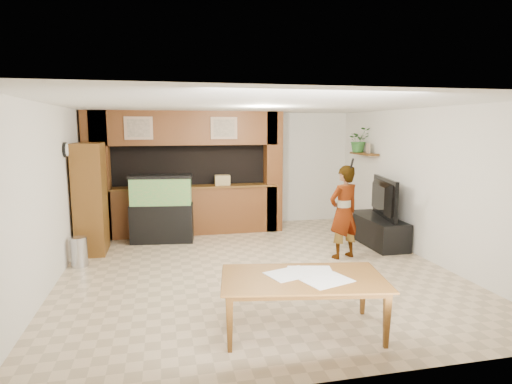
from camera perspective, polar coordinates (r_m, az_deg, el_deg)
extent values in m
plane|color=#CFB590|center=(7.09, -0.21, -10.01)|extent=(6.50, 6.50, 0.00)
plane|color=white|center=(6.73, -0.22, 11.47)|extent=(6.50, 6.50, 0.00)
plane|color=silver|center=(9.97, -4.21, 3.04)|extent=(6.00, 0.00, 6.00)
plane|color=silver|center=(6.82, -25.66, -0.38)|extent=(0.00, 6.50, 6.50)
plane|color=silver|center=(7.98, 21.33, 1.08)|extent=(0.00, 6.50, 6.50)
cube|color=brown|center=(9.20, -8.98, -2.55)|extent=(3.80, 0.35, 1.00)
cube|color=brown|center=(9.12, -9.06, 0.66)|extent=(3.80, 0.43, 0.04)
cube|color=brown|center=(9.03, -9.24, 8.41)|extent=(3.80, 0.35, 0.70)
cube|color=brown|center=(9.16, -20.42, 2.02)|extent=(0.50, 0.35, 2.60)
cube|color=brown|center=(9.38, 2.27, 2.70)|extent=(0.35, 0.35, 2.60)
cube|color=black|center=(9.62, -9.32, 3.64)|extent=(4.20, 0.45, 0.85)
cube|color=tan|center=(8.83, -15.39, 8.21)|extent=(0.55, 0.03, 0.45)
cube|color=tan|center=(8.81, -15.40, 8.21)|extent=(0.43, 0.01, 0.35)
cube|color=tan|center=(8.92, -4.30, 8.49)|extent=(0.55, 0.03, 0.45)
cube|color=tan|center=(8.90, -4.28, 8.49)|extent=(0.43, 0.01, 0.35)
cylinder|color=black|center=(7.73, -24.08, 5.16)|extent=(0.04, 0.25, 0.25)
cylinder|color=white|center=(7.73, -23.90, 5.17)|extent=(0.01, 0.21, 0.21)
cube|color=brown|center=(9.55, 14.20, 4.96)|extent=(0.25, 0.90, 0.04)
cube|color=brown|center=(8.25, -21.20, -0.83)|extent=(0.50, 0.81, 1.99)
cylinder|color=#B2B2B7|center=(7.64, -22.52, -7.38)|extent=(0.27, 0.27, 0.49)
cube|color=black|center=(8.72, -12.40, -4.07)|extent=(1.21, 0.46, 0.76)
cube|color=#358451|center=(8.61, -12.54, 0.10)|extent=(1.16, 0.42, 0.53)
cube|color=black|center=(8.57, -12.61, 2.04)|extent=(1.21, 0.46, 0.06)
cube|color=black|center=(8.75, 15.75, -4.93)|extent=(0.58, 1.59, 0.53)
imported|color=black|center=(8.62, 15.92, -0.71)|extent=(0.45, 1.35, 0.77)
cube|color=tan|center=(9.39, 14.70, 5.65)|extent=(0.05, 0.16, 0.21)
imported|color=#2E692A|center=(9.71, 13.55, 6.76)|extent=(0.51, 0.45, 0.54)
imported|color=#9B8555|center=(7.55, 11.62, -2.65)|extent=(0.68, 0.55, 1.63)
cylinder|color=black|center=(7.31, 12.69, 3.78)|extent=(0.04, 0.10, 0.16)
imported|color=brown|center=(4.91, 6.30, -14.83)|extent=(1.93, 1.29, 0.63)
cube|color=silver|center=(4.91, 4.60, -10.80)|extent=(0.60, 0.51, 0.01)
cube|color=silver|center=(4.76, 9.48, -11.55)|extent=(0.59, 0.50, 0.01)
cube|color=silver|center=(5.02, 7.26, -10.42)|extent=(0.56, 0.46, 0.01)
cube|color=tan|center=(9.17, -4.51, 1.59)|extent=(0.33, 0.23, 0.21)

